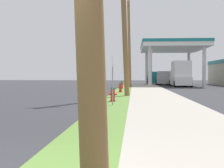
{
  "coord_description": "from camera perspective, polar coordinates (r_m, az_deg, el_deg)",
  "views": [
    {
      "loc": [
        1.62,
        -3.81,
        1.44
      ],
      "look_at": [
        0.46,
        12.79,
        0.95
      ],
      "focal_mm": 49.82,
      "sensor_mm": 36.0,
      "label": 1
    }
  ],
  "objects": [
    {
      "name": "fire_hydrant_nearest",
      "position": [
        8.92,
        -2.85,
        -4.71
      ],
      "size": [
        0.42,
        0.38,
        0.74
      ],
      "color": "red",
      "rests_on": "grass_verge"
    },
    {
      "name": "utility_pole_midground",
      "position": [
        20.15,
        2.24,
        12.1
      ],
      "size": [
        1.34,
        0.69,
        9.75
      ],
      "color": "olive",
      "rests_on": "grass_verge"
    },
    {
      "name": "street_sign_post",
      "position": [
        13.53,
        0.1,
        2.51
      ],
      "size": [
        0.05,
        0.36,
        2.12
      ],
      "color": "gray",
      "rests_on": "grass_verge"
    },
    {
      "name": "truck_silver_at_forecourt",
      "position": [
        46.2,
        9.4,
        1.01
      ],
      "size": [
        2.37,
        5.49,
        1.97
      ],
      "color": "#BCBCC1",
      "rests_on": "ground"
    },
    {
      "name": "fire_hydrant_fourth",
      "position": [
        30.31,
        1.8,
        -0.2
      ],
      "size": [
        0.42,
        0.37,
        0.74
      ],
      "color": "red",
      "rests_on": "grass_verge"
    },
    {
      "name": "fire_hydrant_third",
      "position": [
        23.79,
        1.57,
        -0.71
      ],
      "size": [
        0.42,
        0.37,
        0.74
      ],
      "color": "red",
      "rests_on": "grass_verge"
    },
    {
      "name": "truck_white_on_apron",
      "position": [
        39.47,
        12.4,
        1.71
      ],
      "size": [
        2.19,
        6.42,
        3.11
      ],
      "color": "white",
      "rests_on": "ground"
    },
    {
      "name": "truck_teal_at_far_bay",
      "position": [
        49.87,
        7.69,
        1.06
      ],
      "size": [
        2.14,
        5.41,
        1.97
      ],
      "color": "#197075",
      "rests_on": "ground"
    },
    {
      "name": "fire_hydrant_second",
      "position": [
        15.49,
        0.14,
        -2.0
      ],
      "size": [
        0.42,
        0.38,
        0.74
      ],
      "color": "red",
      "rests_on": "grass_verge"
    },
    {
      "name": "car_black_by_near_pump",
      "position": [
        43.2,
        12.67,
        0.69
      ],
      "size": [
        2.22,
        4.62,
        1.57
      ],
      "color": "black",
      "rests_on": "ground"
    },
    {
      "name": "utility_pole_background",
      "position": [
        37.31,
        3.18,
        7.7
      ],
      "size": [
        0.61,
        2.22,
        10.3
      ],
      "color": "#937047",
      "rests_on": "grass_verge"
    }
  ]
}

